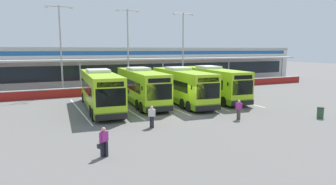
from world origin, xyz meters
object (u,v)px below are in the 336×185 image
at_px(coach_bus_centre, 181,86).
at_px(lamp_post_east, 183,45).
at_px(pedestrian_near_bin, 152,116).
at_px(lamp_post_centre, 128,45).
at_px(litter_bin, 320,113).
at_px(coach_bus_leftmost, 100,91).
at_px(coach_bus_left_centre, 141,87).
at_px(pedestrian_with_handbag, 104,141).
at_px(pedestrian_in_dark_coat, 239,109).
at_px(coach_bus_right_centre, 212,84).
at_px(lamp_post_west, 61,45).

xyz_separation_m(coach_bus_centre, lamp_post_east, (6.17, 11.34, 4.50)).
xyz_separation_m(pedestrian_near_bin, lamp_post_east, (12.87, 19.50, 5.42)).
xyz_separation_m(lamp_post_centre, litter_bin, (9.53, -22.43, -5.82)).
xyz_separation_m(coach_bus_leftmost, pedestrian_near_bin, (1.92, -8.38, -0.91)).
bearing_deg(coach_bus_left_centre, pedestrian_with_handbag, -117.16).
height_order(coach_bus_centre, lamp_post_centre, lamp_post_centre).
height_order(coach_bus_leftmost, pedestrian_with_handbag, coach_bus_leftmost).
bearing_deg(lamp_post_centre, pedestrian_in_dark_coat, -81.32).
height_order(coach_bus_right_centre, pedestrian_in_dark_coat, coach_bus_right_centre).
bearing_deg(pedestrian_with_handbag, coach_bus_left_centre, 62.84).
xyz_separation_m(pedestrian_near_bin, lamp_post_centre, (4.33, 19.25, 5.42)).
bearing_deg(pedestrian_near_bin, pedestrian_with_handbag, -135.64).
distance_m(lamp_post_east, litter_bin, 23.43).
xyz_separation_m(coach_bus_left_centre, lamp_post_centre, (1.73, 9.75, 4.50)).
bearing_deg(lamp_post_east, litter_bin, -87.51).
bearing_deg(pedestrian_in_dark_coat, coach_bus_leftmost, 135.77).
distance_m(coach_bus_centre, lamp_post_east, 13.67).
bearing_deg(coach_bus_centre, coach_bus_right_centre, 8.85).
distance_m(coach_bus_right_centre, pedestrian_near_bin, 14.19).
bearing_deg(lamp_post_east, coach_bus_right_centre, -99.62).
xyz_separation_m(coach_bus_leftmost, coach_bus_right_centre, (12.99, 0.46, 0.00)).
bearing_deg(pedestrian_in_dark_coat, pedestrian_with_handbag, -162.40).
height_order(coach_bus_left_centre, pedestrian_with_handbag, coach_bus_left_centre).
bearing_deg(litter_bin, pedestrian_in_dark_coat, 158.88).
bearing_deg(pedestrian_in_dark_coat, litter_bin, -21.12).
bearing_deg(lamp_post_centre, coach_bus_left_centre, -100.05).
height_order(coach_bus_left_centre, coach_bus_centre, same).
relative_size(pedestrian_with_handbag, lamp_post_centre, 0.15).
bearing_deg(lamp_post_west, pedestrian_with_handbag, -90.73).
height_order(pedestrian_in_dark_coat, pedestrian_near_bin, same).
relative_size(pedestrian_with_handbag, lamp_post_east, 0.15).
xyz_separation_m(pedestrian_near_bin, litter_bin, (13.86, -3.17, -0.41)).
distance_m(coach_bus_left_centre, litter_bin, 17.00).
height_order(coach_bus_left_centre, lamp_post_east, lamp_post_east).
bearing_deg(coach_bus_left_centre, lamp_post_west, 124.64).
bearing_deg(pedestrian_near_bin, litter_bin, -12.90).
height_order(lamp_post_centre, litter_bin, lamp_post_centre).
bearing_deg(pedestrian_in_dark_coat, lamp_post_west, 120.05).
relative_size(coach_bus_leftmost, coach_bus_right_centre, 1.00).
relative_size(coach_bus_right_centre, lamp_post_centre, 1.12).
bearing_deg(pedestrian_with_handbag, pedestrian_near_bin, 44.36).
xyz_separation_m(coach_bus_right_centre, litter_bin, (2.79, -12.01, -1.32)).
relative_size(coach_bus_right_centre, lamp_post_west, 1.12).
height_order(pedestrian_in_dark_coat, lamp_post_west, lamp_post_west).
bearing_deg(pedestrian_near_bin, lamp_post_west, 102.34).
bearing_deg(coach_bus_leftmost, pedestrian_in_dark_coat, -44.23).
relative_size(lamp_post_west, lamp_post_east, 1.00).
bearing_deg(lamp_post_east, lamp_post_west, -179.75).
relative_size(coach_bus_leftmost, lamp_post_east, 1.12).
xyz_separation_m(lamp_post_west, lamp_post_east, (17.12, 0.07, 0.00)).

